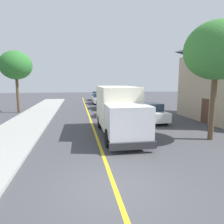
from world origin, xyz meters
name	(u,v)px	position (x,y,z in m)	size (l,w,h in m)	color
ground_plane	(115,187)	(0.00, 0.00, 0.00)	(120.00, 120.00, 0.00)	#424247
centre_line_yellow	(92,125)	(0.00, 10.00, 0.00)	(0.16, 56.00, 0.01)	gold
box_truck	(118,108)	(1.53, 6.80, 1.77)	(2.50, 7.21, 3.20)	#F2EDCC
parked_car_near	(113,109)	(2.34, 13.39, 0.79)	(2.01, 4.48, 1.67)	maroon
parked_car_mid	(104,103)	(2.30, 19.61, 0.79)	(1.87, 4.43, 1.67)	#4C564C
parked_car_far	(99,99)	(2.19, 25.65, 0.79)	(1.85, 4.42, 1.67)	silver
parked_car_furthest	(97,96)	(2.53, 31.69, 0.79)	(1.98, 4.47, 1.67)	#2D4793
parked_van_across	(151,113)	(5.20, 10.44, 0.79)	(1.92, 4.45, 1.67)	silver
street_tree_far_side	(217,51)	(6.88, 4.57, 5.30)	(3.74, 3.74, 7.01)	brown
street_tree_down_block	(16,65)	(-7.82, 18.08, 5.30)	(3.50, 3.50, 6.90)	brown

